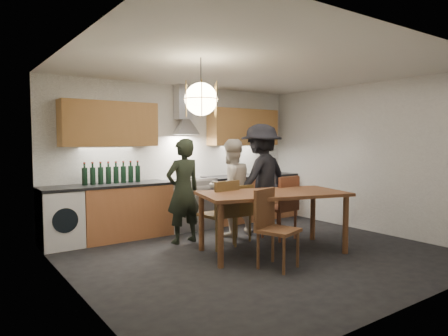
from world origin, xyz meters
TOP-DOWN VIEW (x-y plane):
  - ground at (0.00, 0.00)m, footprint 5.00×5.00m
  - room_shell at (0.00, 0.00)m, footprint 5.02×4.52m
  - counter_run at (0.02, 1.95)m, footprint 5.00×0.62m
  - range_stove at (0.00, 1.94)m, footprint 0.90×0.60m
  - wall_fixtures at (0.00, 2.07)m, footprint 4.30×0.54m
  - pendant_lamp at (-1.00, -0.10)m, footprint 0.43×0.43m
  - dining_table at (0.21, -0.08)m, footprint 2.25×1.54m
  - chair_back_left at (-0.27, 0.49)m, footprint 0.50×0.50m
  - chair_back_mid at (0.16, 0.64)m, footprint 0.43×0.43m
  - chair_back_right at (0.84, 0.35)m, footprint 0.50×0.50m
  - chair_front at (-0.26, -0.58)m, footprint 0.56×0.56m
  - person_left at (-0.56, 1.12)m, footprint 0.61×0.42m
  - person_mid at (0.32, 1.07)m, footprint 0.81×0.65m
  - person_right at (0.91, 0.98)m, footprint 1.34×0.95m
  - mixing_bowl at (1.00, 1.88)m, footprint 0.27×0.27m
  - stock_pot at (1.87, 1.98)m, footprint 0.27×0.27m
  - wine_bottles at (-1.37, 2.02)m, footprint 0.96×0.08m

SIDE VIEW (x-z plane):
  - ground at x=0.00m, z-range 0.00..0.00m
  - range_stove at x=0.00m, z-range -0.02..0.90m
  - counter_run at x=0.02m, z-range 0.00..0.90m
  - chair_back_mid at x=0.16m, z-range 0.07..0.97m
  - chair_front at x=-0.26m, z-range 0.07..1.06m
  - chair_back_left at x=-0.27m, z-range 0.07..1.08m
  - chair_back_right at x=0.84m, z-range 0.07..1.10m
  - dining_table at x=0.21m, z-range 0.33..1.20m
  - person_mid at x=0.32m, z-range 0.00..1.62m
  - person_left at x=-0.56m, z-range 0.00..1.63m
  - mixing_bowl at x=1.00m, z-range 0.90..0.96m
  - person_right at x=0.91m, z-range 0.00..1.88m
  - stock_pot at x=1.87m, z-range 0.90..1.05m
  - wine_bottles at x=-1.37m, z-range 0.90..1.25m
  - room_shell at x=0.00m, z-range 0.40..3.01m
  - wall_fixtures at x=0.00m, z-range 1.32..2.42m
  - pendant_lamp at x=-1.00m, z-range 1.75..2.45m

